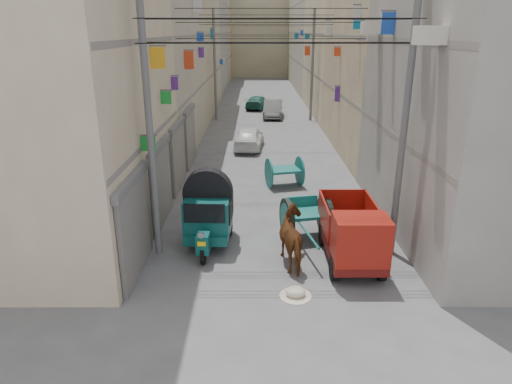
{
  "coord_description": "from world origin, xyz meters",
  "views": [
    {
      "loc": [
        -0.61,
        -6.74,
        6.52
      ],
      "look_at": [
        -0.59,
        6.5,
        1.81
      ],
      "focal_mm": 32.0,
      "sensor_mm": 36.0,
      "label": 1
    }
  ],
  "objects_px": {
    "auto_rickshaw": "(209,211)",
    "distant_car_green": "(258,102)",
    "mini_truck": "(354,239)",
    "distant_car_grey": "(273,109)",
    "horse": "(296,239)",
    "feed_sack": "(296,292)",
    "tonga_cart": "(306,217)",
    "second_cart": "(284,171)",
    "distant_car_white": "(249,138)"
  },
  "relations": [
    {
      "from": "tonga_cart",
      "to": "distant_car_grey",
      "type": "distance_m",
      "value": 22.27
    },
    {
      "from": "mini_truck",
      "to": "second_cart",
      "type": "bearing_deg",
      "value": 101.96
    },
    {
      "from": "distant_car_grey",
      "to": "mini_truck",
      "type": "bearing_deg",
      "value": -82.89
    },
    {
      "from": "mini_truck",
      "to": "distant_car_grey",
      "type": "xyz_separation_m",
      "value": [
        -1.42,
        24.27,
        -0.23
      ]
    },
    {
      "from": "feed_sack",
      "to": "distant_car_grey",
      "type": "height_order",
      "value": "distant_car_grey"
    },
    {
      "from": "horse",
      "to": "distant_car_green",
      "type": "relative_size",
      "value": 0.5
    },
    {
      "from": "feed_sack",
      "to": "horse",
      "type": "distance_m",
      "value": 1.88
    },
    {
      "from": "auto_rickshaw",
      "to": "feed_sack",
      "type": "xyz_separation_m",
      "value": [
        2.52,
        -3.13,
        -0.99
      ]
    },
    {
      "from": "second_cart",
      "to": "distant_car_white",
      "type": "xyz_separation_m",
      "value": [
        -1.63,
        6.83,
        -0.06
      ]
    },
    {
      "from": "second_cart",
      "to": "feed_sack",
      "type": "relative_size",
      "value": 3.33
    },
    {
      "from": "auto_rickshaw",
      "to": "feed_sack",
      "type": "bearing_deg",
      "value": -48.93
    },
    {
      "from": "horse",
      "to": "auto_rickshaw",
      "type": "bearing_deg",
      "value": -40.35
    },
    {
      "from": "feed_sack",
      "to": "distant_car_green",
      "type": "distance_m",
      "value": 30.03
    },
    {
      "from": "distant_car_green",
      "to": "second_cart",
      "type": "bearing_deg",
      "value": 107.39
    },
    {
      "from": "feed_sack",
      "to": "horse",
      "type": "xyz_separation_m",
      "value": [
        0.13,
        1.75,
        0.68
      ]
    },
    {
      "from": "horse",
      "to": "distant_car_green",
      "type": "distance_m",
      "value": 28.28
    },
    {
      "from": "mini_truck",
      "to": "distant_car_grey",
      "type": "bearing_deg",
      "value": 93.38
    },
    {
      "from": "second_cart",
      "to": "distant_car_white",
      "type": "height_order",
      "value": "second_cart"
    },
    {
      "from": "distant_car_grey",
      "to": "distant_car_green",
      "type": "xyz_separation_m",
      "value": [
        -1.18,
        4.18,
        -0.12
      ]
    },
    {
      "from": "mini_truck",
      "to": "second_cart",
      "type": "xyz_separation_m",
      "value": [
        -1.54,
        7.29,
        -0.21
      ]
    },
    {
      "from": "auto_rickshaw",
      "to": "second_cart",
      "type": "height_order",
      "value": "auto_rickshaw"
    },
    {
      "from": "auto_rickshaw",
      "to": "mini_truck",
      "type": "xyz_separation_m",
      "value": [
        4.29,
        -1.57,
        -0.22
      ]
    },
    {
      "from": "horse",
      "to": "distant_car_grey",
      "type": "height_order",
      "value": "horse"
    },
    {
      "from": "auto_rickshaw",
      "to": "mini_truck",
      "type": "height_order",
      "value": "auto_rickshaw"
    },
    {
      "from": "feed_sack",
      "to": "auto_rickshaw",
      "type": "bearing_deg",
      "value": 128.83
    },
    {
      "from": "auto_rickshaw",
      "to": "distant_car_green",
      "type": "bearing_deg",
      "value": 88.65
    },
    {
      "from": "tonga_cart",
      "to": "mini_truck",
      "type": "height_order",
      "value": "mini_truck"
    },
    {
      "from": "distant_car_white",
      "to": "distant_car_grey",
      "type": "bearing_deg",
      "value": -93.43
    },
    {
      "from": "second_cart",
      "to": "distant_car_grey",
      "type": "bearing_deg",
      "value": 76.45
    },
    {
      "from": "horse",
      "to": "distant_car_white",
      "type": "distance_m",
      "value": 14.02
    },
    {
      "from": "tonga_cart",
      "to": "distant_car_white",
      "type": "bearing_deg",
      "value": 87.78
    },
    {
      "from": "distant_car_green",
      "to": "auto_rickshaw",
      "type": "bearing_deg",
      "value": 100.93
    },
    {
      "from": "auto_rickshaw",
      "to": "distant_car_white",
      "type": "height_order",
      "value": "auto_rickshaw"
    },
    {
      "from": "auto_rickshaw",
      "to": "distant_car_green",
      "type": "distance_m",
      "value": 26.94
    },
    {
      "from": "distant_car_white",
      "to": "distant_car_green",
      "type": "bearing_deg",
      "value": -85.93
    },
    {
      "from": "second_cart",
      "to": "distant_car_green",
      "type": "xyz_separation_m",
      "value": [
        -1.06,
        21.16,
        -0.14
      ]
    },
    {
      "from": "tonga_cart",
      "to": "second_cart",
      "type": "xyz_separation_m",
      "value": [
        -0.4,
        5.29,
        -0.04
      ]
    },
    {
      "from": "second_cart",
      "to": "horse",
      "type": "bearing_deg",
      "value": -103.95
    },
    {
      "from": "tonga_cart",
      "to": "horse",
      "type": "bearing_deg",
      "value": -117.19
    },
    {
      "from": "feed_sack",
      "to": "distant_car_white",
      "type": "height_order",
      "value": "distant_car_white"
    },
    {
      "from": "second_cart",
      "to": "auto_rickshaw",
      "type": "bearing_deg",
      "value": -128.82
    },
    {
      "from": "second_cart",
      "to": "feed_sack",
      "type": "height_order",
      "value": "second_cart"
    },
    {
      "from": "horse",
      "to": "feed_sack",
      "type": "bearing_deg",
      "value": 73.08
    },
    {
      "from": "mini_truck",
      "to": "distant_car_green",
      "type": "height_order",
      "value": "mini_truck"
    },
    {
      "from": "second_cart",
      "to": "feed_sack",
      "type": "bearing_deg",
      "value": -104.62
    },
    {
      "from": "tonga_cart",
      "to": "distant_car_white",
      "type": "distance_m",
      "value": 12.29
    },
    {
      "from": "tonga_cart",
      "to": "distant_car_grey",
      "type": "bearing_deg",
      "value": 79.01
    },
    {
      "from": "feed_sack",
      "to": "distant_car_green",
      "type": "bearing_deg",
      "value": 91.59
    },
    {
      "from": "auto_rickshaw",
      "to": "distant_car_green",
      "type": "xyz_separation_m",
      "value": [
        1.69,
        26.88,
        -0.57
      ]
    },
    {
      "from": "tonga_cart",
      "to": "feed_sack",
      "type": "distance_m",
      "value": 3.66
    }
  ]
}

